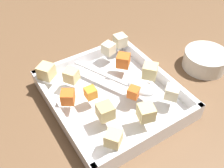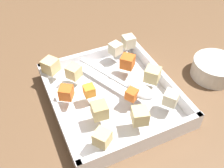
% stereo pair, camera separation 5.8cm
% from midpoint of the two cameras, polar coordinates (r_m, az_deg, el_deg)
% --- Properties ---
extents(ground_plane, '(4.00, 4.00, 0.00)m').
position_cam_midpoint_polar(ground_plane, '(0.63, -3.16, -2.99)').
color(ground_plane, brown).
extents(baking_dish, '(0.31, 0.28, 0.04)m').
position_cam_midpoint_polar(baking_dish, '(0.61, -2.72, -2.97)').
color(baking_dish, silver).
rests_on(baking_dish, ground_plane).
extents(carrot_chunk_far_right, '(0.03, 0.03, 0.02)m').
position_cam_midpoint_polar(carrot_chunk_far_right, '(0.56, 1.85, -1.99)').
color(carrot_chunk_far_right, orange).
rests_on(carrot_chunk_far_right, baking_dish).
extents(carrot_chunk_mid_left, '(0.04, 0.04, 0.03)m').
position_cam_midpoint_polar(carrot_chunk_mid_left, '(0.63, -0.13, 5.11)').
color(carrot_chunk_mid_left, orange).
rests_on(carrot_chunk_mid_left, baking_dish).
extents(carrot_chunk_corner_se, '(0.04, 0.04, 0.03)m').
position_cam_midpoint_polar(carrot_chunk_corner_se, '(0.56, -12.79, -2.81)').
color(carrot_chunk_corner_se, orange).
rests_on(carrot_chunk_corner_se, baking_dish).
extents(carrot_chunk_mid_right, '(0.02, 0.02, 0.02)m').
position_cam_midpoint_polar(carrot_chunk_mid_right, '(0.56, -7.71, -2.06)').
color(carrot_chunk_mid_right, orange).
rests_on(carrot_chunk_mid_right, baking_dish).
extents(potato_chunk_near_left, '(0.03, 0.03, 0.03)m').
position_cam_midpoint_polar(potato_chunk_near_left, '(0.52, -4.70, -6.19)').
color(potato_chunk_near_left, tan).
rests_on(potato_chunk_near_left, baking_dish).
extents(potato_chunk_rim_edge, '(0.04, 0.04, 0.03)m').
position_cam_midpoint_polar(potato_chunk_rim_edge, '(0.68, -3.24, 7.77)').
color(potato_chunk_rim_edge, beige).
rests_on(potato_chunk_rim_edge, baking_dish).
extents(potato_chunk_under_handle, '(0.05, 0.05, 0.03)m').
position_cam_midpoint_polar(potato_chunk_under_handle, '(0.63, -16.92, 2.54)').
color(potato_chunk_under_handle, '#E0CC89').
rests_on(potato_chunk_under_handle, baking_dish).
extents(potato_chunk_heap_top, '(0.04, 0.04, 0.03)m').
position_cam_midpoint_polar(potato_chunk_heap_top, '(0.48, -3.21, -12.07)').
color(potato_chunk_heap_top, '#E0CC89').
rests_on(potato_chunk_heap_top, baking_dish).
extents(potato_chunk_near_right, '(0.05, 0.05, 0.03)m').
position_cam_midpoint_polar(potato_chunk_near_right, '(0.61, 5.71, 2.79)').
color(potato_chunk_near_right, '#E0CC89').
rests_on(potato_chunk_near_right, baking_dish).
extents(potato_chunk_center, '(0.04, 0.04, 0.03)m').
position_cam_midpoint_polar(potato_chunk_center, '(0.56, 10.29, -1.94)').
color(potato_chunk_center, beige).
rests_on(potato_chunk_center, baking_dish).
extents(potato_chunk_corner_nw, '(0.04, 0.04, 0.03)m').
position_cam_midpoint_polar(potato_chunk_corner_nw, '(0.52, 4.34, -6.44)').
color(potato_chunk_corner_nw, '#E0CC89').
rests_on(potato_chunk_corner_nw, baking_dish).
extents(potato_chunk_corner_sw, '(0.03, 0.03, 0.03)m').
position_cam_midpoint_polar(potato_chunk_corner_sw, '(0.70, -0.56, 9.52)').
color(potato_chunk_corner_sw, beige).
rests_on(potato_chunk_corner_sw, baking_dish).
extents(potato_chunk_corner_ne, '(0.04, 0.04, 0.03)m').
position_cam_midpoint_polar(potato_chunk_corner_ne, '(0.61, -11.70, 1.75)').
color(potato_chunk_corner_ne, '#E0CC89').
rests_on(potato_chunk_corner_ne, baking_dish).
extents(serving_spoon, '(0.21, 0.11, 0.02)m').
position_cam_midpoint_polar(serving_spoon, '(0.58, 2.45, -0.60)').
color(serving_spoon, silver).
rests_on(serving_spoon, baking_dish).
extents(small_prep_bowl, '(0.12, 0.12, 0.05)m').
position_cam_midpoint_polar(small_prep_bowl, '(0.73, 17.78, 5.00)').
color(small_prep_bowl, silver).
rests_on(small_prep_bowl, ground_plane).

